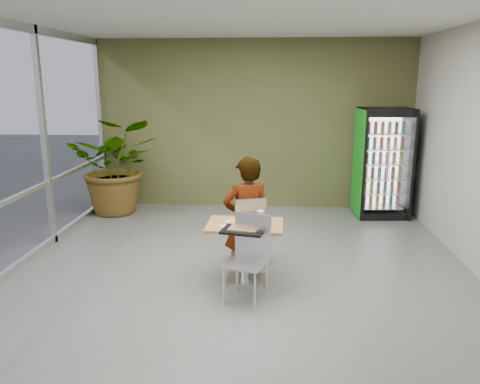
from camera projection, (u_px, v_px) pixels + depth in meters
name	position (u px, v px, depth m)	size (l,w,h in m)	color
ground	(242.00, 278.00, 5.93)	(7.00, 7.00, 0.00)	slate
room_envelope	(242.00, 154.00, 5.55)	(6.00, 7.00, 3.20)	#B8B3A6
dining_table	(245.00, 240.00, 5.74)	(0.94, 0.67, 0.75)	tan
chair_far	(249.00, 225.00, 6.26)	(0.52, 0.53, 0.95)	silver
chair_near	(249.00, 250.00, 5.31)	(0.56, 0.56, 0.98)	silver
seated_woman	(247.00, 222.00, 6.30)	(0.66, 0.42, 1.78)	black
pizza_plate	(235.00, 221.00, 5.76)	(0.33, 0.34, 0.03)	white
soda_cup	(261.00, 217.00, 5.69)	(0.09, 0.09, 0.16)	white
napkin_stack	(226.00, 227.00, 5.54)	(0.14, 0.14, 0.02)	white
cafeteria_tray	(243.00, 230.00, 5.40)	(0.49, 0.35, 0.03)	black
beverage_fridge	(383.00, 163.00, 8.43)	(0.95, 0.76, 1.97)	black
potted_plant	(117.00, 166.00, 8.67)	(1.61, 1.39, 1.79)	#2D6428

